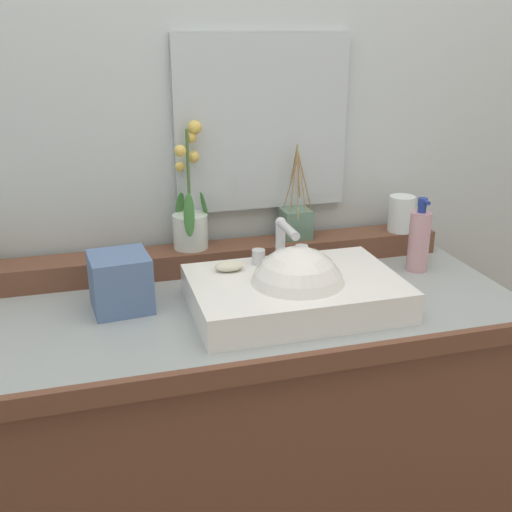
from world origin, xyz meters
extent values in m
cube|color=silver|center=(0.00, 0.39, 1.25)|extent=(3.08, 0.20, 2.51)
cube|color=brown|center=(0.00, 0.00, 0.41)|extent=(1.33, 0.55, 0.82)
cube|color=#949D9C|center=(0.00, 0.00, 0.84)|extent=(1.35, 0.57, 0.04)
cube|color=brown|center=(0.00, -0.29, 0.84)|extent=(1.35, 0.02, 0.04)
cube|color=brown|center=(0.00, 0.22, 0.89)|extent=(1.27, 0.10, 0.06)
cube|color=white|center=(0.13, -0.07, 0.89)|extent=(0.48, 0.32, 0.07)
sphere|color=white|center=(0.13, -0.08, 0.89)|extent=(0.22, 0.22, 0.22)
cylinder|color=silver|center=(0.13, 0.05, 0.98)|extent=(0.02, 0.02, 0.10)
cylinder|color=silver|center=(0.13, -0.01, 1.03)|extent=(0.02, 0.11, 0.02)
sphere|color=silver|center=(0.13, 0.05, 1.03)|extent=(0.03, 0.03, 0.03)
cylinder|color=silver|center=(0.08, 0.05, 0.95)|extent=(0.03, 0.03, 0.04)
cylinder|color=silver|center=(0.19, 0.05, 0.95)|extent=(0.03, 0.03, 0.04)
ellipsoid|color=beige|center=(0.00, 0.02, 0.94)|extent=(0.07, 0.04, 0.02)
cylinder|color=silver|center=(-0.05, 0.23, 0.96)|extent=(0.09, 0.09, 0.09)
cylinder|color=tan|center=(-0.05, 0.23, 1.00)|extent=(0.08, 0.08, 0.01)
cylinder|color=#476B38|center=(-0.05, 0.23, 1.12)|extent=(0.01, 0.01, 0.22)
ellipsoid|color=#387033|center=(-0.07, 0.26, 1.02)|extent=(0.04, 0.04, 0.08)
ellipsoid|color=#387033|center=(-0.01, 0.24, 1.02)|extent=(0.03, 0.03, 0.08)
ellipsoid|color=#387033|center=(-0.06, 0.18, 1.02)|extent=(0.03, 0.04, 0.11)
sphere|color=#DCB850|center=(-0.07, 0.26, 1.13)|extent=(0.02, 0.02, 0.02)
sphere|color=#DCB850|center=(-0.04, 0.25, 1.16)|extent=(0.03, 0.03, 0.03)
sphere|color=#DCB850|center=(-0.08, 0.21, 1.18)|extent=(0.03, 0.03, 0.03)
sphere|color=#DCB850|center=(-0.04, 0.25, 1.21)|extent=(0.03, 0.03, 0.03)
sphere|color=#DCB850|center=(-0.03, 0.25, 1.23)|extent=(0.04, 0.04, 0.04)
cylinder|color=white|center=(0.54, 0.21, 0.97)|extent=(0.07, 0.07, 0.10)
cube|color=slate|center=(0.24, 0.24, 0.96)|extent=(0.08, 0.08, 0.08)
cylinder|color=#9E7A4C|center=(0.26, 0.24, 1.08)|extent=(0.05, 0.01, 0.17)
cylinder|color=#9E7A4C|center=(0.25, 0.26, 1.06)|extent=(0.03, 0.05, 0.15)
cylinder|color=#9E7A4C|center=(0.24, 0.27, 1.08)|extent=(0.01, 0.06, 0.19)
cylinder|color=#9E7A4C|center=(0.22, 0.24, 1.06)|extent=(0.04, 0.02, 0.15)
cylinder|color=#9E7A4C|center=(0.23, 0.23, 1.08)|extent=(0.03, 0.02, 0.19)
cylinder|color=#9E7A4C|center=(0.23, 0.21, 1.08)|extent=(0.02, 0.06, 0.18)
cylinder|color=#9E7A4C|center=(0.25, 0.22, 1.07)|extent=(0.02, 0.03, 0.17)
cylinder|color=#C7929C|center=(0.52, 0.07, 0.94)|extent=(0.06, 0.06, 0.16)
cylinder|color=navy|center=(0.52, 0.07, 1.02)|extent=(0.02, 0.02, 0.02)
cylinder|color=navy|center=(0.52, 0.07, 1.04)|extent=(0.02, 0.02, 0.02)
cylinder|color=navy|center=(0.52, 0.05, 1.05)|extent=(0.01, 0.03, 0.01)
cube|color=#546E9C|center=(-0.25, 0.04, 0.92)|extent=(0.14, 0.14, 0.13)
cube|color=silver|center=(0.16, 0.28, 1.23)|extent=(0.47, 0.02, 0.45)
camera|label=1|loc=(-0.31, -1.29, 1.47)|focal=43.36mm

